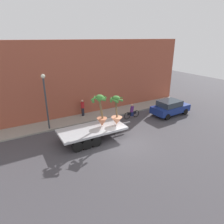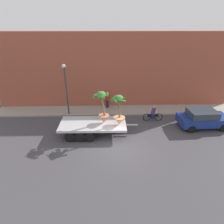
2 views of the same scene
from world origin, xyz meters
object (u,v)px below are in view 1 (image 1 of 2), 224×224
(potted_palm_rear, at_px, (116,112))
(pedestrian_near_gate, at_px, (83,107))
(cyclist, at_px, (132,112))
(flatbed_trailer, at_px, (89,131))
(street_lamp, at_px, (45,95))
(potted_palm_middle, at_px, (101,111))
(parked_car, at_px, (170,107))

(potted_palm_rear, relative_size, pedestrian_near_gate, 1.44)
(cyclist, bearing_deg, pedestrian_near_gate, 146.72)
(flatbed_trailer, xyz_separation_m, cyclist, (5.61, 2.10, -0.09))
(street_lamp, bearing_deg, potted_palm_rear, -39.01)
(potted_palm_middle, xyz_separation_m, pedestrian_near_gate, (0.35, 4.82, -1.23))
(cyclist, distance_m, street_lamp, 8.48)
(potted_palm_middle, distance_m, parked_car, 8.72)
(flatbed_trailer, height_order, potted_palm_rear, potted_palm_rear)
(potted_palm_middle, relative_size, pedestrian_near_gate, 1.55)
(cyclist, bearing_deg, potted_palm_rear, -144.11)
(parked_car, bearing_deg, flatbed_trailer, -175.11)
(flatbed_trailer, bearing_deg, pedestrian_near_gate, 73.72)
(pedestrian_near_gate, bearing_deg, flatbed_trailer, -106.28)
(cyclist, bearing_deg, parked_car, -17.65)
(flatbed_trailer, relative_size, parked_car, 1.48)
(parked_car, bearing_deg, potted_palm_middle, -174.71)
(flatbed_trailer, bearing_deg, parked_car, 4.89)
(potted_palm_rear, xyz_separation_m, parked_car, (7.32, 1.11, -1.21))
(potted_palm_rear, xyz_separation_m, potted_palm_middle, (-1.24, 0.32, 0.24))
(flatbed_trailer, height_order, street_lamp, street_lamp)
(potted_palm_middle, distance_m, street_lamp, 4.96)
(street_lamp, bearing_deg, cyclist, -9.87)
(potted_palm_rear, height_order, cyclist, potted_palm_rear)
(cyclist, height_order, parked_car, parked_car)
(flatbed_trailer, distance_m, potted_palm_rear, 2.65)
(flatbed_trailer, bearing_deg, cyclist, 20.53)
(potted_palm_rear, xyz_separation_m, cyclist, (3.30, 2.39, -1.37))
(parked_car, bearing_deg, street_lamp, 167.47)
(pedestrian_near_gate, xyz_separation_m, street_lamp, (-3.77, -1.37, 2.19))
(pedestrian_near_gate, relative_size, street_lamp, 0.35)
(potted_palm_rear, bearing_deg, parked_car, 8.65)
(potted_palm_middle, xyz_separation_m, street_lamp, (-3.42, 3.46, 0.96))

